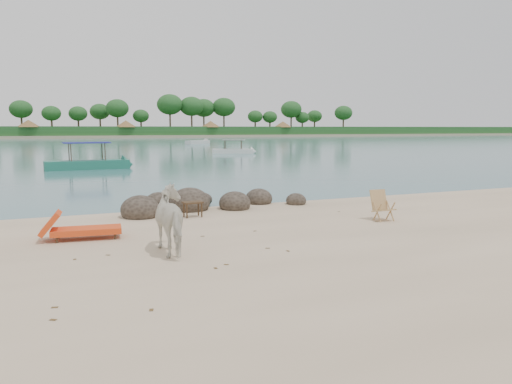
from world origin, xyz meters
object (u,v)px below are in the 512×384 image
Objects in this scene: lounge_chair at (87,228)px; boat_near at (87,147)px; deck_chair at (384,207)px; side_table at (193,210)px; boulders at (198,204)px; cow at (175,221)px.

lounge_chair is 0.34× the size of boat_near.
lounge_chair is 2.31× the size of deck_chair.
lounge_chair is 7.99m from deck_chair.
side_table is 0.29× the size of lounge_chair.
deck_chair is at bearing -43.13° from boulders.
side_table is (1.48, 3.90, -0.47)m from cow.
cow reaches higher than lounge_chair.
deck_chair is (4.84, -2.65, 0.20)m from side_table.
side_table is 0.10× the size of boat_near.
boat_near reaches higher than cow.
boulders is 5.66m from cow.
lounge_chair is (-3.67, -3.18, 0.11)m from boulders.
cow is at bearing -114.94° from side_table.
boulders is 1.07× the size of boat_near.
boat_near reaches higher than lounge_chair.
boulders is at bearing -87.89° from boat_near.
side_table is at bearing 153.26° from deck_chair.
cow is 2.66m from lounge_chair.
boulders is 5.86m from deck_chair.
cow is 1.93× the size of deck_chair.
deck_chair reaches higher than lounge_chair.
side_table is at bearing -89.85° from boat_near.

